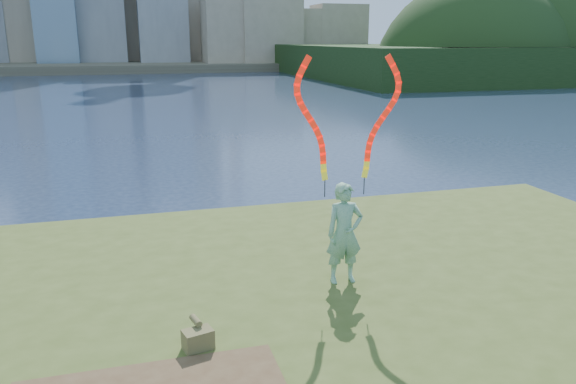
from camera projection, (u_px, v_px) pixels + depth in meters
name	position (u px, v px, depth m)	size (l,w,h in m)	color
ground	(279.00, 332.00, 9.57)	(320.00, 320.00, 0.00)	#19263F
far_shore	(139.00, 64.00, 97.58)	(320.00, 40.00, 1.20)	#4B4637
wooded_hill	(571.00, 72.00, 80.82)	(78.00, 50.00, 63.00)	black
woman_with_ribbons	(345.00, 203.00, 9.32)	(2.09, 0.43, 4.11)	#1A6842
canvas_bag	(198.00, 338.00, 7.52)	(0.44, 0.50, 0.37)	brown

